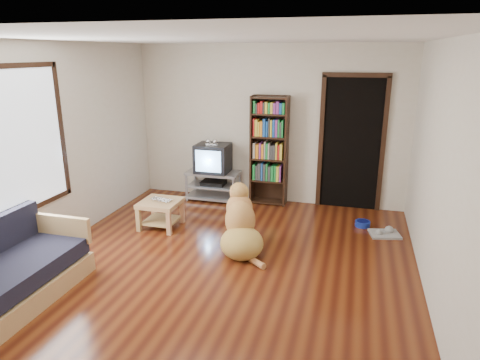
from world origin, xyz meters
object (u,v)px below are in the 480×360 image
(laptop, at_px, (159,201))
(tv_stand, at_px, (213,184))
(crt_tv, at_px, (213,158))
(coffee_table, at_px, (161,209))
(dog_bowl, at_px, (363,224))
(grey_rag, at_px, (385,234))
(dog, at_px, (241,227))
(bookshelf, at_px, (269,145))
(sofa, at_px, (3,281))

(laptop, height_order, tv_stand, tv_stand)
(crt_tv, height_order, coffee_table, crt_tv)
(dog_bowl, distance_m, grey_rag, 0.39)
(crt_tv, bearing_deg, dog, -61.48)
(bookshelf, height_order, coffee_table, bookshelf)
(tv_stand, distance_m, dog, 2.05)
(bookshelf, relative_size, coffee_table, 3.27)
(dog_bowl, relative_size, crt_tv, 0.38)
(laptop, height_order, crt_tv, crt_tv)
(tv_stand, distance_m, bookshelf, 1.20)
(tv_stand, bearing_deg, grey_rag, -15.93)
(laptop, bearing_deg, sofa, -93.79)
(crt_tv, height_order, bookshelf, bookshelf)
(coffee_table, bearing_deg, dog_bowl, 15.92)
(grey_rag, bearing_deg, sofa, -143.17)
(crt_tv, distance_m, bookshelf, 0.99)
(grey_rag, xyz_separation_m, coffee_table, (-3.15, -0.56, 0.27))
(crt_tv, bearing_deg, tv_stand, -90.00)
(coffee_table, relative_size, dog, 0.57)
(coffee_table, distance_m, dog, 1.40)
(dog_bowl, distance_m, coffee_table, 2.97)
(dog, bearing_deg, laptop, 163.18)
(grey_rag, distance_m, dog, 2.09)
(tv_stand, height_order, dog, dog)
(sofa, distance_m, coffee_table, 2.35)
(bookshelf, bearing_deg, tv_stand, -174.37)
(crt_tv, height_order, sofa, crt_tv)
(tv_stand, bearing_deg, dog_bowl, -12.40)
(laptop, height_order, dog, dog)
(crt_tv, xyz_separation_m, bookshelf, (0.95, 0.07, 0.26))
(laptop, height_order, grey_rag, laptop)
(crt_tv, bearing_deg, bookshelf, 4.32)
(laptop, xyz_separation_m, coffee_table, (0.00, 0.03, -0.13))
(dog_bowl, relative_size, sofa, 0.12)
(grey_rag, xyz_separation_m, bookshelf, (-1.86, 0.89, 0.99))
(laptop, bearing_deg, crt_tv, 88.36)
(laptop, relative_size, sofa, 0.18)
(coffee_table, xyz_separation_m, dog, (1.33, -0.43, 0.04))
(dog_bowl, relative_size, dog, 0.23)
(bookshelf, distance_m, dog, 2.01)
(dog_bowl, bearing_deg, crt_tv, 167.12)
(bookshelf, bearing_deg, dog_bowl, -22.51)
(dog_bowl, xyz_separation_m, tv_stand, (-2.51, 0.55, 0.23))
(laptop, relative_size, tv_stand, 0.36)
(laptop, xyz_separation_m, grey_rag, (3.15, 0.59, -0.40))
(sofa, distance_m, dog, 2.69)
(dog_bowl, bearing_deg, dog, -140.65)
(crt_tv, xyz_separation_m, dog, (0.99, -1.82, -0.42))
(coffee_table, bearing_deg, laptop, -90.00)
(dog_bowl, bearing_deg, bookshelf, 157.49)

